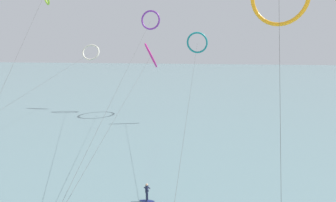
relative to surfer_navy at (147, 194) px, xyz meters
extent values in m
cube|color=slate|center=(1.55, 87.56, -0.78)|extent=(400.00, 200.00, 0.08)
ellipsoid|color=navy|center=(0.00, -0.01, -0.71)|extent=(1.40, 0.40, 0.06)
cylinder|color=#191E38|center=(0.02, 0.13, -0.28)|extent=(0.12, 0.12, 0.80)
cylinder|color=#191E38|center=(-0.02, -0.15, -0.28)|extent=(0.12, 0.12, 0.80)
cube|color=#191E38|center=(0.00, -0.01, 0.43)|extent=(0.24, 0.34, 0.62)
sphere|color=tan|center=(0.00, -0.01, 0.85)|extent=(0.22, 0.22, 0.22)
cylinder|color=#191E38|center=(0.03, 0.33, 0.48)|extent=(0.51, 0.15, 0.39)
cylinder|color=#191E38|center=(-0.03, -0.11, 0.48)|extent=(0.51, 0.15, 0.39)
torus|color=silver|center=(-20.93, 38.91, 11.37)|extent=(4.11, 2.43, 3.71)
cylinder|color=#3F3F3F|center=(-22.06, 13.80, 5.18)|extent=(2.28, 50.23, 12.01)
torus|color=purple|center=(-7.34, 39.95, 18.32)|extent=(4.28, 1.05, 4.26)
cylinder|color=#3F3F3F|center=(-6.31, 14.78, 8.65)|extent=(2.08, 50.36, 18.97)
torus|color=#CC288E|center=(-6.37, 34.95, 10.89)|extent=(3.93, 5.96, 5.06)
cylinder|color=#3F3F3F|center=(-5.82, 11.63, 4.95)|extent=(1.12, 46.65, 11.57)
cylinder|color=#3F3F3F|center=(-16.26, 5.21, 9.68)|extent=(4.12, 24.33, 21.01)
torus|color=teal|center=(3.19, 30.79, 13.43)|extent=(4.13, 2.10, 3.95)
cylinder|color=#3F3F3F|center=(3.00, 10.06, 6.23)|extent=(0.39, 41.47, 14.11)
cylinder|color=#3F3F3F|center=(10.23, -2.33, 7.99)|extent=(1.03, 10.42, 17.63)
camera|label=1|loc=(4.95, -22.54, 12.98)|focal=30.16mm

